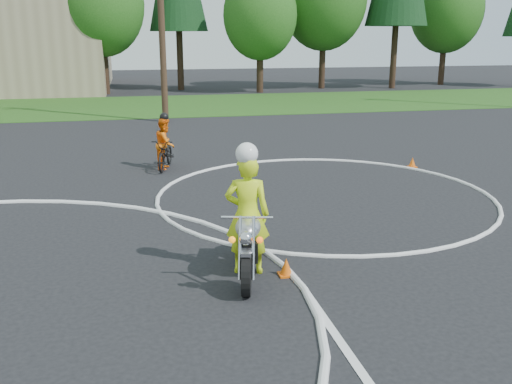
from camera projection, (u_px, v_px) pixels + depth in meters
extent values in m
cube|color=#1E4714|center=(63.00, 108.00, 30.10)|extent=(120.00, 10.00, 0.02)
torus|color=silver|center=(323.00, 195.00, 13.84)|extent=(8.10, 8.10, 0.10)
cylinder|color=black|center=(246.00, 274.00, 8.48)|extent=(0.29, 0.68, 0.67)
cylinder|color=black|center=(251.00, 238.00, 9.99)|extent=(0.29, 0.68, 0.67)
cube|color=black|center=(249.00, 247.00, 9.26)|extent=(0.45, 0.67, 0.33)
ellipsoid|color=silver|center=(248.00, 227.00, 8.93)|extent=(0.56, 0.79, 0.31)
cube|color=black|center=(250.00, 219.00, 9.48)|extent=(0.44, 0.72, 0.11)
cylinder|color=#BCBBC2|center=(240.00, 248.00, 8.47)|extent=(0.14, 0.40, 0.90)
cylinder|color=silver|center=(253.00, 248.00, 8.46)|extent=(0.14, 0.40, 0.90)
cube|color=silver|center=(246.00, 253.00, 8.37)|extent=(0.21, 0.28, 0.06)
cylinder|color=white|center=(247.00, 217.00, 8.54)|extent=(0.77, 0.23, 0.04)
sphere|color=silver|center=(246.00, 238.00, 8.21)|extent=(0.20, 0.20, 0.20)
sphere|color=orange|center=(232.00, 240.00, 8.25)|extent=(0.10, 0.10, 0.10)
sphere|color=#FF5A0C|center=(260.00, 240.00, 8.24)|extent=(0.10, 0.10, 0.10)
cylinder|color=silver|center=(260.00, 244.00, 9.71)|extent=(0.30, 0.89, 0.09)
imported|color=#D2F019|center=(247.00, 215.00, 9.15)|extent=(0.81, 0.63, 1.97)
sphere|color=white|center=(247.00, 154.00, 8.83)|extent=(0.35, 0.35, 0.35)
imported|color=black|center=(166.00, 153.00, 16.50)|extent=(1.00, 1.79, 0.89)
imported|color=orange|center=(165.00, 143.00, 16.42)|extent=(0.73, 0.84, 1.48)
sphere|color=black|center=(164.00, 117.00, 16.21)|extent=(0.26, 0.26, 0.26)
cone|color=#EE5E0C|center=(412.00, 162.00, 16.72)|extent=(0.22, 0.22, 0.30)
cube|color=#EE5E0C|center=(412.00, 167.00, 16.76)|extent=(0.24, 0.24, 0.03)
cone|color=#EE5E0C|center=(286.00, 267.00, 9.23)|extent=(0.22, 0.22, 0.30)
cube|color=#EE5E0C|center=(286.00, 274.00, 9.26)|extent=(0.24, 0.24, 0.03)
cylinder|color=#382619|center=(105.00, 69.00, 36.67)|extent=(0.44, 0.44, 3.24)
ellipsoid|color=#1E5116|center=(101.00, 4.00, 35.61)|extent=(5.40, 5.40, 6.48)
cylinder|color=#382619|center=(180.00, 61.00, 39.47)|extent=(0.44, 0.44, 3.96)
cylinder|color=#382619|center=(260.00, 70.00, 37.81)|extent=(0.44, 0.44, 2.88)
ellipsoid|color=#1E5116|center=(260.00, 15.00, 36.87)|extent=(4.80, 4.80, 5.76)
cylinder|color=#382619|center=(322.00, 63.00, 40.62)|extent=(0.44, 0.44, 3.60)
cylinder|color=#382619|center=(394.00, 57.00, 40.60)|extent=(0.44, 0.44, 4.32)
cylinder|color=#382619|center=(442.00, 63.00, 43.65)|extent=(0.44, 0.44, 3.24)
ellipsoid|color=#1E5116|center=(447.00, 9.00, 42.59)|extent=(5.40, 5.40, 6.48)
cylinder|color=#382619|center=(42.00, 71.00, 36.84)|extent=(0.44, 0.44, 2.88)
ellipsoid|color=#1E5116|center=(37.00, 15.00, 35.90)|extent=(4.80, 4.80, 5.76)
cylinder|color=#473321|center=(161.00, 4.00, 24.13)|extent=(0.28, 0.28, 10.00)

